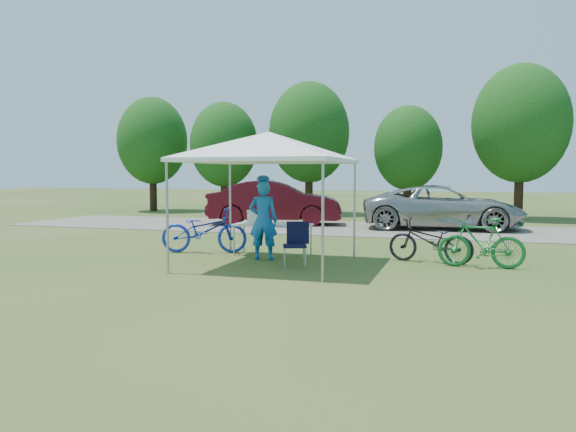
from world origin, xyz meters
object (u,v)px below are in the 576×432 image
at_px(cooler, 258,217).
at_px(cyclist, 263,220).
at_px(bike_green, 481,243).
at_px(minivan, 443,207).
at_px(bike_dark, 430,241).
at_px(folding_chair, 296,240).
at_px(sedan, 275,203).
at_px(folding_table, 273,226).
at_px(bike_blue, 204,230).

distance_m(cooler, cyclist, 0.81).
xyz_separation_m(cyclist, bike_green, (4.50, 0.31, -0.36)).
bearing_deg(bike_green, minivan, -172.04).
height_order(cyclist, bike_dark, cyclist).
bearing_deg(minivan, folding_chair, 158.60).
bearing_deg(minivan, sedan, 85.99).
xyz_separation_m(folding_table, sedan, (-2.40, 7.30, 0.14)).
xyz_separation_m(cooler, bike_dark, (3.89, -0.04, -0.41)).
relative_size(cyclist, minivan, 0.33).
xyz_separation_m(cooler, minivan, (3.91, 7.38, -0.13)).
bearing_deg(sedan, cyclist, -176.83).
bearing_deg(bike_dark, bike_blue, -79.32).
distance_m(folding_chair, bike_green, 3.69).
height_order(bike_green, bike_dark, bike_green).
height_order(bike_blue, bike_green, bike_blue).
bearing_deg(sedan, bike_green, -151.70).
xyz_separation_m(cooler, sedan, (-2.04, 7.30, -0.07)).
bearing_deg(cyclist, folding_table, -97.74).
distance_m(cooler, sedan, 7.58).
bearing_deg(folding_chair, sedan, 92.32).
xyz_separation_m(cyclist, minivan, (3.52, 8.09, -0.11)).
xyz_separation_m(cyclist, sedan, (-2.43, 8.01, -0.05)).
distance_m(bike_green, minivan, 7.85).
relative_size(bike_blue, bike_dark, 1.14).
bearing_deg(bike_dark, folding_chair, -53.26).
xyz_separation_m(cooler, bike_green, (4.90, -0.40, -0.38)).
height_order(folding_chair, cyclist, cyclist).
height_order(folding_table, sedan, sedan).
relative_size(bike_green, bike_dark, 0.94).
xyz_separation_m(bike_dark, sedan, (-5.93, 7.34, 0.35)).
bearing_deg(sedan, folding_chair, -172.43).
distance_m(cooler, bike_blue, 1.38).
bearing_deg(cyclist, sedan, -83.23).
bearing_deg(folding_chair, cooler, 115.97).
relative_size(folding_table, bike_dark, 0.99).
height_order(cyclist, bike_blue, cyclist).
relative_size(folding_chair, bike_green, 0.54).
distance_m(bike_blue, minivan, 9.12).
bearing_deg(minivan, bike_dark, 175.04).
bearing_deg(bike_blue, cooler, -100.86).
distance_m(bike_green, bike_dark, 1.07).
distance_m(folding_chair, cyclist, 1.16).
height_order(folding_table, minivan, minivan).
bearing_deg(folding_chair, bike_blue, 135.88).
height_order(folding_table, cooler, cooler).
bearing_deg(cooler, cyclist, -61.21).
bearing_deg(bike_green, cooler, -93.94).
distance_m(folding_table, bike_green, 4.55).
distance_m(folding_table, cooler, 0.42).
xyz_separation_m(minivan, sedan, (-5.95, -0.08, 0.06)).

